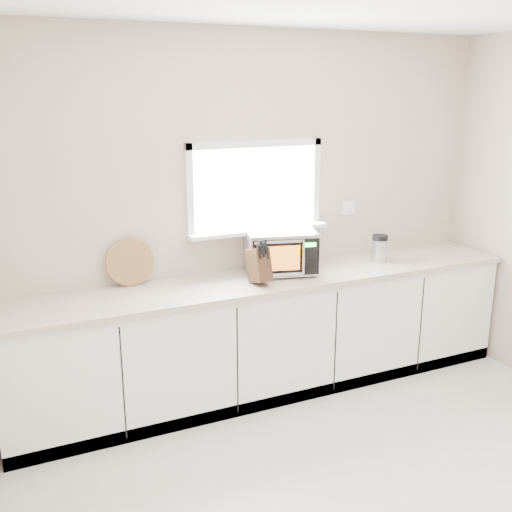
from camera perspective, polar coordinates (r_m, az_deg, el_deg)
back_wall at (r=4.62m, az=-0.16°, el=4.31°), size 4.00×0.17×2.70m
cabinets at (r=4.64m, az=1.36°, el=-7.62°), size 3.92×0.60×0.88m
countertop at (r=4.47m, az=1.46°, el=-2.24°), size 3.92×0.64×0.04m
microwave at (r=4.52m, az=2.35°, el=0.54°), size 0.59×0.51×0.33m
knife_block at (r=4.26m, az=0.30°, el=-0.82°), size 0.13×0.24×0.34m
cutting_board at (r=4.33m, az=-11.92°, el=-0.56°), size 0.34×0.08×0.34m
coffee_grinder at (r=4.92m, az=11.68°, el=0.73°), size 0.16×0.16×0.22m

